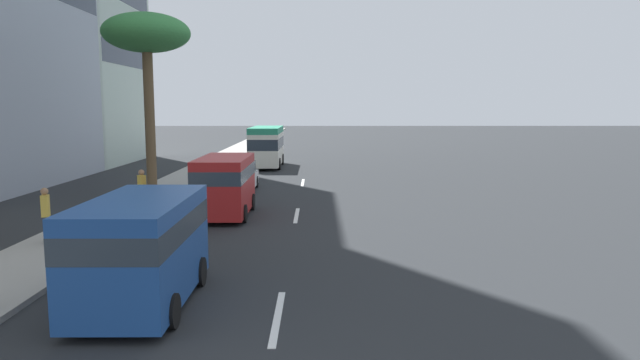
{
  "coord_description": "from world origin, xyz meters",
  "views": [
    {
      "loc": [
        -5.56,
        -0.85,
        4.45
      ],
      "look_at": [
        16.44,
        -0.96,
        1.6
      ],
      "focal_mm": 31.63,
      "sensor_mm": 36.0,
      "label": 1
    }
  ],
  "objects_px": {
    "minibus_lead": "(267,145)",
    "car_fourth": "(238,177)",
    "van_third": "(141,245)",
    "van_second": "(225,183)",
    "pedestrian_near_lamp": "(46,212)",
    "palm_tree": "(147,37)",
    "pedestrian_mid_block": "(142,189)"
  },
  "relations": [
    {
      "from": "minibus_lead",
      "to": "pedestrian_mid_block",
      "type": "xyz_separation_m",
      "value": [
        -19.22,
        3.39,
        -0.5
      ]
    },
    {
      "from": "van_third",
      "to": "pedestrian_mid_block",
      "type": "xyz_separation_m",
      "value": [
        10.45,
        3.21,
        -0.25
      ]
    },
    {
      "from": "van_third",
      "to": "palm_tree",
      "type": "xyz_separation_m",
      "value": [
        16.15,
        4.47,
        6.49
      ]
    },
    {
      "from": "van_second",
      "to": "car_fourth",
      "type": "xyz_separation_m",
      "value": [
        7.1,
        0.48,
        -0.66
      ]
    },
    {
      "from": "palm_tree",
      "to": "pedestrian_mid_block",
      "type": "bearing_deg",
      "value": -167.55
    },
    {
      "from": "pedestrian_near_lamp",
      "to": "pedestrian_mid_block",
      "type": "bearing_deg",
      "value": 149.33
    },
    {
      "from": "minibus_lead",
      "to": "palm_tree",
      "type": "xyz_separation_m",
      "value": [
        -13.51,
        4.64,
        6.24
      ]
    },
    {
      "from": "car_fourth",
      "to": "palm_tree",
      "type": "distance_m",
      "value": 8.4
    },
    {
      "from": "pedestrian_near_lamp",
      "to": "palm_tree",
      "type": "xyz_separation_m",
      "value": [
        10.92,
        -0.18,
        6.74
      ]
    },
    {
      "from": "car_fourth",
      "to": "pedestrian_near_lamp",
      "type": "distance_m",
      "value": 13.1
    },
    {
      "from": "minibus_lead",
      "to": "van_third",
      "type": "relative_size",
      "value": 1.41
    },
    {
      "from": "minibus_lead",
      "to": "van_second",
      "type": "height_order",
      "value": "minibus_lead"
    },
    {
      "from": "minibus_lead",
      "to": "van_third",
      "type": "height_order",
      "value": "minibus_lead"
    },
    {
      "from": "pedestrian_mid_block",
      "to": "palm_tree",
      "type": "distance_m",
      "value": 8.92
    },
    {
      "from": "van_third",
      "to": "palm_tree",
      "type": "relative_size",
      "value": 0.52
    },
    {
      "from": "car_fourth",
      "to": "van_third",
      "type": "bearing_deg",
      "value": 1.03
    },
    {
      "from": "pedestrian_near_lamp",
      "to": "pedestrian_mid_block",
      "type": "relative_size",
      "value": 1.0
    },
    {
      "from": "van_third",
      "to": "pedestrian_near_lamp",
      "type": "bearing_deg",
      "value": -138.37
    },
    {
      "from": "minibus_lead",
      "to": "car_fourth",
      "type": "relative_size",
      "value": 1.56
    },
    {
      "from": "minibus_lead",
      "to": "pedestrian_mid_block",
      "type": "bearing_deg",
      "value": -9.99
    },
    {
      "from": "car_fourth",
      "to": "minibus_lead",
      "type": "bearing_deg",
      "value": 177.69
    },
    {
      "from": "minibus_lead",
      "to": "van_second",
      "type": "relative_size",
      "value": 1.41
    },
    {
      "from": "car_fourth",
      "to": "pedestrian_near_lamp",
      "type": "height_order",
      "value": "pedestrian_near_lamp"
    },
    {
      "from": "pedestrian_near_lamp",
      "to": "palm_tree",
      "type": "height_order",
      "value": "palm_tree"
    },
    {
      "from": "pedestrian_near_lamp",
      "to": "car_fourth",
      "type": "bearing_deg",
      "value": 145.37
    },
    {
      "from": "van_second",
      "to": "van_third",
      "type": "xyz_separation_m",
      "value": [
        -10.48,
        0.17,
        -0.0
      ]
    },
    {
      "from": "minibus_lead",
      "to": "pedestrian_mid_block",
      "type": "distance_m",
      "value": 19.52
    },
    {
      "from": "van_second",
      "to": "pedestrian_mid_block",
      "type": "distance_m",
      "value": 3.39
    },
    {
      "from": "van_third",
      "to": "pedestrian_mid_block",
      "type": "relative_size",
      "value": 2.58
    },
    {
      "from": "pedestrian_near_lamp",
      "to": "minibus_lead",
      "type": "bearing_deg",
      "value": 153.54
    },
    {
      "from": "van_third",
      "to": "van_second",
      "type": "bearing_deg",
      "value": 179.1
    },
    {
      "from": "pedestrian_mid_block",
      "to": "palm_tree",
      "type": "xyz_separation_m",
      "value": [
        5.7,
        1.26,
        6.74
      ]
    }
  ]
}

